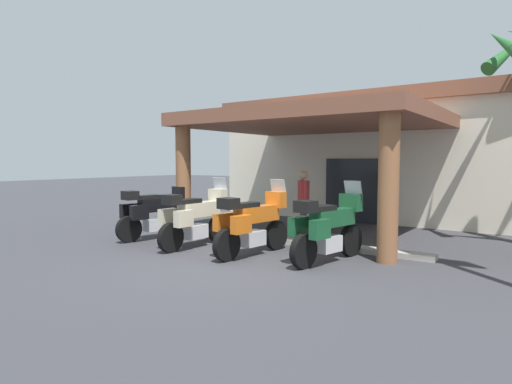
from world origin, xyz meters
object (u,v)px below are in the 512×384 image
object	(u,v)px
motorcycle_black	(155,212)
motel_building	(376,156)
pedestrian	(304,198)
motorcycle_green	(328,227)
motorcycle_cream	(195,218)
motorcycle_orange	(252,223)

from	to	relation	value
motorcycle_black	motel_building	bearing A→B (deg)	-10.08
pedestrian	motel_building	bearing A→B (deg)	47.10
motorcycle_black	motorcycle_green	bearing A→B (deg)	-77.18
motel_building	motorcycle_cream	size ratio (longest dim) A/B	4.94
motorcycle_cream	motorcycle_orange	distance (m)	1.61
motorcycle_orange	pedestrian	xyz separation A→B (m)	(-0.24, 2.84, 0.33)
motorcycle_cream	motorcycle_green	bearing A→B (deg)	-79.91
motorcycle_cream	motorcycle_orange	bearing A→B (deg)	-85.41
motorcycle_black	motorcycle_orange	bearing A→B (deg)	-82.43
motorcycle_cream	motorcycle_green	distance (m)	3.23
motel_building	pedestrian	world-z (taller)	motel_building
motel_building	motorcycle_orange	bearing A→B (deg)	-88.45
pedestrian	motorcycle_cream	bearing A→B (deg)	-156.03
motel_building	motorcycle_cream	distance (m)	8.55
motorcycle_cream	pedestrian	world-z (taller)	pedestrian
motorcycle_black	pedestrian	bearing A→B (deg)	-37.06
motorcycle_black	motorcycle_cream	size ratio (longest dim) A/B	0.99
motorcycle_black	motorcycle_orange	size ratio (longest dim) A/B	0.99
motorcycle_orange	pedestrian	size ratio (longest dim) A/B	1.25
motorcycle_black	motorcycle_cream	distance (m)	1.63
motorcycle_orange	motorcycle_black	bearing A→B (deg)	94.79
motorcycle_cream	motorcycle_green	size ratio (longest dim) A/B	1.01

